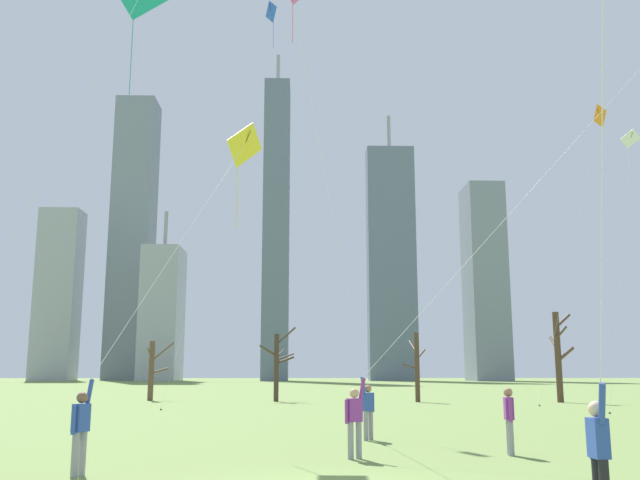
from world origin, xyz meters
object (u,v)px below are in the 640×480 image
at_px(bare_tree_rightmost, 277,364).
at_px(bare_tree_center, 152,369).
at_px(distant_kite_high_overhead_blue, 262,46).
at_px(distant_kite_low_near_trees_white, 629,159).
at_px(kite_flyer_midfield_right_teal, 0,275).
at_px(kite_flyer_foreground_right_red, 440,315).
at_px(bare_tree_leftmost, 558,354).
at_px(bystander_far_off_by_trees, 509,417).
at_px(kite_flyer_far_back_green, 600,331).
at_px(kite_flyer_midfield_left_yellow, 135,334).
at_px(kite_flyer_foreground_left_pink, 360,365).
at_px(distant_kite_drifting_left_orange, 596,133).
at_px(bare_tree_right_of_center, 417,365).

height_order(bare_tree_rightmost, bare_tree_center, bare_tree_rightmost).
relative_size(distant_kite_high_overhead_blue, distant_kite_low_near_trees_white, 1.43).
bearing_deg(bare_tree_center, kite_flyer_midfield_right_teal, -83.50).
distance_m(kite_flyer_foreground_right_red, bare_tree_leftmost, 32.65).
height_order(kite_flyer_midfield_right_teal, bystander_far_off_by_trees, kite_flyer_midfield_right_teal).
xyz_separation_m(kite_flyer_far_back_green, bare_tree_rightmost, (-5.53, 39.57, -0.04)).
distance_m(kite_flyer_midfield_right_teal, bystander_far_off_by_trees, 12.22).
bearing_deg(kite_flyer_midfield_left_yellow, bare_tree_center, 100.87).
bearing_deg(bare_tree_rightmost, kite_flyer_midfield_right_teal, -97.93).
xyz_separation_m(kite_flyer_midfield_left_yellow, kite_flyer_foreground_left_pink, (5.50, 5.19, -0.65)).
xyz_separation_m(kite_flyer_midfield_right_teal, bare_tree_rightmost, (4.76, 34.18, -1.49)).
xyz_separation_m(kite_flyer_foreground_right_red, bare_tree_center, (-13.87, 33.33, -1.24)).
height_order(bystander_far_off_by_trees, bare_tree_rightmost, bare_tree_rightmost).
distance_m(kite_flyer_foreground_left_pink, distant_kite_high_overhead_blue, 21.54).
bearing_deg(kite_flyer_foreground_right_red, bystander_far_off_by_trees, 8.62).
distance_m(kite_flyer_far_back_green, kite_flyer_midfield_right_teal, 11.70).
height_order(distant_kite_low_near_trees_white, bare_tree_rightmost, distant_kite_low_near_trees_white).
bearing_deg(kite_flyer_midfield_left_yellow, bare_tree_rightmost, 86.21).
height_order(kite_flyer_far_back_green, kite_flyer_foreground_left_pink, kite_flyer_far_back_green).
bearing_deg(kite_flyer_foreground_right_red, bare_tree_leftmost, 64.99).
bearing_deg(kite_flyer_midfield_left_yellow, distant_kite_drifting_left_orange, 46.01).
height_order(kite_flyer_midfield_right_teal, bare_tree_rightmost, kite_flyer_midfield_right_teal).
xyz_separation_m(kite_flyer_foreground_right_red, kite_flyer_foreground_left_pink, (-1.69, 3.76, -1.21)).
distance_m(kite_flyer_midfield_left_yellow, bare_tree_right_of_center, 33.96).
height_order(kite_flyer_midfield_right_teal, kite_flyer_foreground_right_red, kite_flyer_midfield_right_teal).
relative_size(kite_flyer_midfield_right_teal, bare_tree_right_of_center, 2.77).
xyz_separation_m(kite_flyer_foreground_right_red, distant_kite_high_overhead_blue, (-5.54, 16.96, 15.37)).
height_order(kite_flyer_midfield_right_teal, distant_kite_low_near_trees_white, distant_kite_low_near_trees_white).
relative_size(bystander_far_off_by_trees, bare_tree_right_of_center, 0.35).
bearing_deg(bare_tree_right_of_center, distant_kite_low_near_trees_white, -52.77).
bearing_deg(bystander_far_off_by_trees, bare_tree_rightmost, 102.08).
xyz_separation_m(kite_flyer_foreground_right_red, bystander_far_off_by_trees, (1.68, 0.25, -2.50)).
xyz_separation_m(kite_flyer_foreground_left_pink, distant_kite_low_near_trees_white, (15.64, 14.20, 10.92)).
bearing_deg(distant_kite_high_overhead_blue, bare_tree_leftmost, 33.15).
bearing_deg(kite_flyer_midfield_right_teal, bare_tree_leftmost, 53.85).
relative_size(kite_flyer_far_back_green, kite_flyer_foreground_right_red, 1.20).
bearing_deg(kite_flyer_midfield_right_teal, distant_kite_drifting_left_orange, 44.22).
relative_size(distant_kite_low_near_trees_white, bare_tree_leftmost, 2.48).
distance_m(bystander_far_off_by_trees, bare_tree_leftmost, 31.82).
bearing_deg(distant_kite_low_near_trees_white, kite_flyer_foreground_right_red, -127.84).
bearing_deg(bystander_far_off_by_trees, kite_flyer_foreground_left_pink, 133.87).
height_order(distant_kite_drifting_left_orange, bare_tree_rightmost, distant_kite_drifting_left_orange).
xyz_separation_m(distant_kite_high_overhead_blue, bare_tree_leftmost, (19.34, 12.63, -15.62)).
relative_size(kite_flyer_midfield_left_yellow, bare_tree_center, 2.33).
bearing_deg(kite_flyer_midfield_left_yellow, distant_kite_low_near_trees_white, 42.52).
height_order(bare_tree_right_of_center, bare_tree_rightmost, bare_tree_rightmost).
distance_m(kite_flyer_far_back_green, bare_tree_right_of_center, 38.74).
bearing_deg(kite_flyer_foreground_left_pink, kite_flyer_foreground_right_red, -65.82).
bearing_deg(bare_tree_rightmost, kite_flyer_foreground_right_red, -80.97).
distance_m(bystander_far_off_by_trees, bare_tree_rightmost, 31.99).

